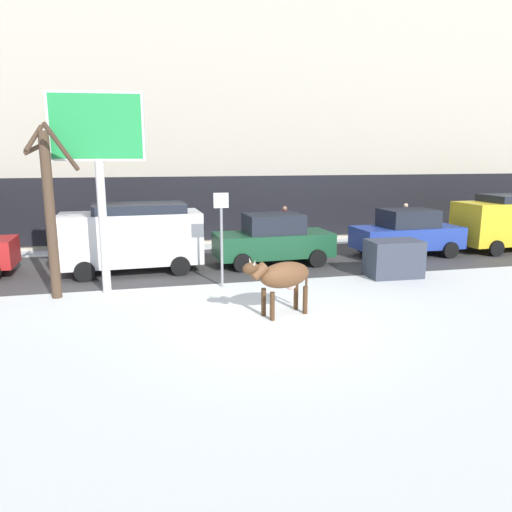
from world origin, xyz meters
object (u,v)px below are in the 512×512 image
at_px(cow_brown, 282,276).
at_px(pedestrian_by_cars, 405,222).
at_px(car_darkgreen_sedan, 273,240).
at_px(car_yellow_van, 512,221).
at_px(street_sign, 221,232).
at_px(car_white_van, 132,236).
at_px(pedestrian_near_billboard, 285,226).
at_px(billboard, 97,139).
at_px(car_blue_sedan, 407,233).
at_px(bare_tree_left_lot, 50,206).
at_px(dumpster, 394,258).

relative_size(cow_brown, pedestrian_by_cars, 1.11).
bearing_deg(car_darkgreen_sedan, car_yellow_van, 2.18).
height_order(car_yellow_van, street_sign, street_sign).
relative_size(car_white_van, pedestrian_near_billboard, 2.70).
height_order(billboard, street_sign, billboard).
distance_m(billboard, pedestrian_near_billboard, 10.00).
xyz_separation_m(car_blue_sedan, bare_tree_left_lot, (-12.49, -3.01, 1.64)).
relative_size(pedestrian_by_cars, dumpster, 1.02).
height_order(car_darkgreen_sedan, dumpster, car_darkgreen_sedan).
height_order(pedestrian_by_cars, bare_tree_left_lot, bare_tree_left_lot).
bearing_deg(bare_tree_left_lot, pedestrian_near_billboard, 36.59).
bearing_deg(billboard, car_yellow_van, 10.43).
relative_size(cow_brown, car_yellow_van, 0.41).
xyz_separation_m(pedestrian_near_billboard, dumpster, (1.87, -6.21, -0.28)).
height_order(car_darkgreen_sedan, pedestrian_near_billboard, car_darkgreen_sedan).
bearing_deg(car_darkgreen_sedan, dumpster, -38.35).
xyz_separation_m(car_blue_sedan, pedestrian_near_billboard, (-4.05, 3.26, -0.03)).
xyz_separation_m(cow_brown, car_blue_sedan, (6.81, 5.92, -0.09)).
distance_m(pedestrian_near_billboard, street_sign, 7.27).
xyz_separation_m(billboard, street_sign, (3.35, -0.05, -2.64)).
relative_size(billboard, pedestrian_near_billboard, 3.21).
xyz_separation_m(car_blue_sedan, car_yellow_van, (4.85, 0.09, 0.33)).
bearing_deg(billboard, car_blue_sedan, 14.34).
bearing_deg(dumpster, car_blue_sedan, 53.59).
distance_m(car_darkgreen_sedan, car_yellow_van, 10.39).
bearing_deg(street_sign, car_white_van, 135.85).
bearing_deg(car_yellow_van, pedestrian_near_billboard, 160.42).
height_order(car_yellow_van, pedestrian_by_cars, car_yellow_van).
height_order(car_blue_sedan, dumpster, car_blue_sedan).
bearing_deg(car_yellow_van, street_sign, -166.71).
distance_m(car_darkgreen_sedan, car_blue_sedan, 5.54).
bearing_deg(cow_brown, pedestrian_by_cars, 46.89).
height_order(cow_brown, car_darkgreen_sedan, car_darkgreen_sedan).
height_order(car_darkgreen_sedan, pedestrian_by_cars, car_darkgreen_sedan).
height_order(billboard, car_darkgreen_sedan, billboard).
bearing_deg(billboard, dumpster, -0.62).
bearing_deg(dumpster, billboard, 179.38).
relative_size(car_blue_sedan, car_yellow_van, 0.91).
bearing_deg(street_sign, car_blue_sedan, 20.35).
relative_size(billboard, car_blue_sedan, 1.30).
height_order(cow_brown, car_blue_sedan, car_blue_sedan).
bearing_deg(car_darkgreen_sedan, pedestrian_by_cars, 25.98).
bearing_deg(car_darkgreen_sedan, car_blue_sedan, 3.14).
xyz_separation_m(car_blue_sedan, pedestrian_by_cars, (1.78, 3.26, -0.03)).
relative_size(car_white_van, pedestrian_by_cars, 2.70).
bearing_deg(cow_brown, car_white_van, 123.17).
distance_m(car_blue_sedan, car_yellow_van, 4.86).
bearing_deg(car_darkgreen_sedan, bare_tree_left_lot, -158.77).
bearing_deg(car_darkgreen_sedan, car_white_van, -179.47).
xyz_separation_m(car_blue_sedan, dumpster, (-2.18, -2.95, -0.31)).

